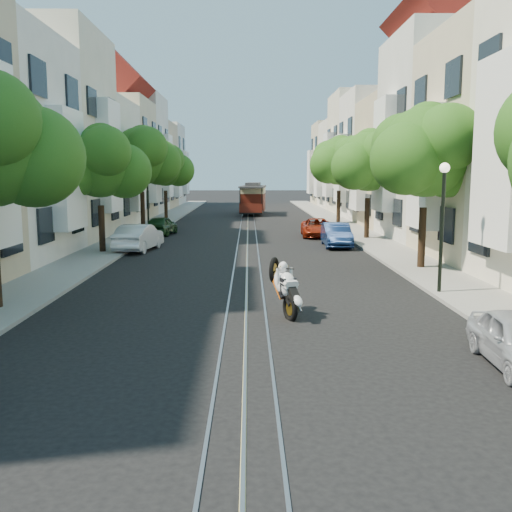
{
  "coord_description": "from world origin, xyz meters",
  "views": [
    {
      "loc": [
        0.08,
        -14.19,
        3.91
      ],
      "look_at": [
        0.34,
        5.97,
        1.02
      ],
      "focal_mm": 40.0,
      "sensor_mm": 36.0,
      "label": 1
    }
  ],
  "objects_px": {
    "tree_w_d": "(166,166)",
    "parked_car_e_mid": "(336,235)",
    "sportbike_rider": "(284,285)",
    "lamp_east": "(443,208)",
    "tree_e_d": "(340,162)",
    "parked_car_w_mid": "(139,237)",
    "tree_e_b": "(427,154)",
    "parked_car_w_far": "(161,226)",
    "parked_car_e_far": "(317,228)",
    "tree_e_c": "(370,163)",
    "lamp_west": "(148,191)",
    "cable_car": "(253,197)",
    "tree_w_b": "(101,164)",
    "tree_w_c": "(142,157)"
  },
  "relations": [
    {
      "from": "tree_w_d",
      "to": "parked_car_e_mid",
      "type": "distance_m",
      "value": 23.13
    },
    {
      "from": "sportbike_rider",
      "to": "lamp_east",
      "type": "bearing_deg",
      "value": 6.7
    },
    {
      "from": "tree_e_d",
      "to": "parked_car_e_mid",
      "type": "distance_m",
      "value": 15.18
    },
    {
      "from": "tree_w_d",
      "to": "parked_car_w_mid",
      "type": "xyz_separation_m",
      "value": [
        1.54,
        -20.9,
        -3.91
      ]
    },
    {
      "from": "tree_e_b",
      "to": "parked_car_w_far",
      "type": "bearing_deg",
      "value": 133.11
    },
    {
      "from": "parked_car_w_far",
      "to": "parked_car_w_mid",
      "type": "bearing_deg",
      "value": 97.1
    },
    {
      "from": "parked_car_e_mid",
      "to": "parked_car_e_far",
      "type": "height_order",
      "value": "parked_car_e_mid"
    },
    {
      "from": "tree_e_d",
      "to": "parked_car_w_far",
      "type": "bearing_deg",
      "value": -147.29
    },
    {
      "from": "tree_e_d",
      "to": "lamp_east",
      "type": "bearing_deg",
      "value": -92.04
    },
    {
      "from": "tree_w_d",
      "to": "tree_e_d",
      "type": "bearing_deg",
      "value": -19.15
    },
    {
      "from": "sportbike_rider",
      "to": "parked_car_e_mid",
      "type": "bearing_deg",
      "value": 55.11
    },
    {
      "from": "tree_e_c",
      "to": "lamp_west",
      "type": "relative_size",
      "value": 1.57
    },
    {
      "from": "tree_e_c",
      "to": "sportbike_rider",
      "type": "relative_size",
      "value": 3.5
    },
    {
      "from": "lamp_west",
      "to": "cable_car",
      "type": "bearing_deg",
      "value": 71.16
    },
    {
      "from": "tree_e_d",
      "to": "parked_car_w_mid",
      "type": "xyz_separation_m",
      "value": [
        -12.86,
        -15.9,
        -4.18
      ]
    },
    {
      "from": "parked_car_w_far",
      "to": "sportbike_rider",
      "type": "bearing_deg",
      "value": 114.32
    },
    {
      "from": "tree_e_c",
      "to": "lamp_west",
      "type": "xyz_separation_m",
      "value": [
        -13.56,
        2.02,
        -1.75
      ]
    },
    {
      "from": "tree_e_b",
      "to": "parked_car_w_mid",
      "type": "relative_size",
      "value": 1.6
    },
    {
      "from": "lamp_east",
      "to": "sportbike_rider",
      "type": "relative_size",
      "value": 2.23
    },
    {
      "from": "parked_car_w_far",
      "to": "tree_e_b",
      "type": "bearing_deg",
      "value": 140.2
    },
    {
      "from": "parked_car_w_mid",
      "to": "parked_car_e_mid",
      "type": "bearing_deg",
      "value": -163.97
    },
    {
      "from": "lamp_west",
      "to": "parked_car_e_mid",
      "type": "xyz_separation_m",
      "value": [
        11.15,
        -5.4,
        -2.2
      ]
    },
    {
      "from": "parked_car_e_mid",
      "to": "parked_car_w_far",
      "type": "height_order",
      "value": "parked_car_e_mid"
    },
    {
      "from": "lamp_east",
      "to": "parked_car_w_mid",
      "type": "distance_m",
      "value": 16.4
    },
    {
      "from": "tree_e_d",
      "to": "lamp_west",
      "type": "distance_m",
      "value": 16.39
    },
    {
      "from": "lamp_east",
      "to": "parked_car_w_far",
      "type": "height_order",
      "value": "lamp_east"
    },
    {
      "from": "tree_w_d",
      "to": "tree_e_c",
      "type": "bearing_deg",
      "value": -48.01
    },
    {
      "from": "tree_w_d",
      "to": "parked_car_w_mid",
      "type": "distance_m",
      "value": 21.31
    },
    {
      "from": "tree_e_b",
      "to": "tree_w_d",
      "type": "relative_size",
      "value": 1.03
    },
    {
      "from": "tree_e_c",
      "to": "tree_w_d",
      "type": "height_order",
      "value": "same"
    },
    {
      "from": "tree_w_b",
      "to": "cable_car",
      "type": "bearing_deg",
      "value": 74.72
    },
    {
      "from": "sportbike_rider",
      "to": "parked_car_e_far",
      "type": "bearing_deg",
      "value": 59.67
    },
    {
      "from": "lamp_west",
      "to": "parked_car_w_mid",
      "type": "xyz_separation_m",
      "value": [
        0.7,
        -6.92,
        -2.16
      ]
    },
    {
      "from": "tree_w_c",
      "to": "tree_e_b",
      "type": "bearing_deg",
      "value": -48.01
    },
    {
      "from": "tree_e_d",
      "to": "lamp_east",
      "type": "relative_size",
      "value": 1.65
    },
    {
      "from": "tree_w_c",
      "to": "lamp_west",
      "type": "bearing_deg",
      "value": -74.25
    },
    {
      "from": "tree_e_c",
      "to": "parked_car_e_mid",
      "type": "bearing_deg",
      "value": -125.49
    },
    {
      "from": "tree_e_b",
      "to": "tree_e_c",
      "type": "height_order",
      "value": "tree_e_b"
    },
    {
      "from": "parked_car_e_far",
      "to": "tree_e_d",
      "type": "bearing_deg",
      "value": 75.71
    },
    {
      "from": "parked_car_e_mid",
      "to": "parked_car_e_far",
      "type": "relative_size",
      "value": 0.95
    },
    {
      "from": "lamp_east",
      "to": "cable_car",
      "type": "relative_size",
      "value": 0.55
    },
    {
      "from": "tree_e_b",
      "to": "tree_w_c",
      "type": "relative_size",
      "value": 0.94
    },
    {
      "from": "tree_e_d",
      "to": "parked_car_w_mid",
      "type": "height_order",
      "value": "tree_e_d"
    },
    {
      "from": "tree_e_c",
      "to": "tree_w_b",
      "type": "relative_size",
      "value": 1.04
    },
    {
      "from": "tree_w_b",
      "to": "lamp_east",
      "type": "relative_size",
      "value": 1.51
    },
    {
      "from": "sportbike_rider",
      "to": "parked_car_w_far",
      "type": "bearing_deg",
      "value": 86.22
    },
    {
      "from": "parked_car_e_far",
      "to": "tree_e_b",
      "type": "bearing_deg",
      "value": -74.56
    },
    {
      "from": "tree_e_c",
      "to": "lamp_east",
      "type": "bearing_deg",
      "value": -93.44
    },
    {
      "from": "tree_w_c",
      "to": "parked_car_w_far",
      "type": "relative_size",
      "value": 1.94
    },
    {
      "from": "tree_e_d",
      "to": "tree_w_c",
      "type": "bearing_deg",
      "value": -157.38
    }
  ]
}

